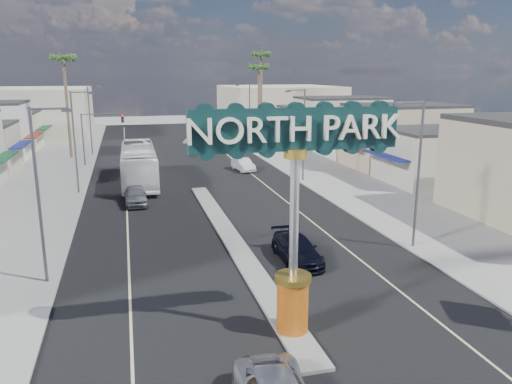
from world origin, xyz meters
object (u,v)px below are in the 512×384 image
traffic_signal_left (99,129)px  streetlight_l_near (41,187)px  streetlight_r_far (248,113)px  palm_right_mid (259,72)px  palm_left_far (64,64)px  city_bus (139,164)px  streetlight_r_mid (302,130)px  car_parked_right (243,165)px  suv_right (297,249)px  streetlight_l_mid (76,137)px  gateway_sign (295,196)px  traffic_signal_right (254,124)px  car_parked_left (136,195)px  streetlight_l_far (91,116)px  streetlight_r_near (416,167)px

traffic_signal_left → streetlight_l_near: streetlight_l_near is taller
streetlight_r_far → palm_right_mid: (2.57, 4.00, 5.54)m
streetlight_r_far → palm_left_far: palm_left_far is taller
streetlight_l_near → streetlight_r_far: same height
traffic_signal_left → city_bus: bearing=-70.1°
streetlight_r_far → palm_right_mid: bearing=57.3°
streetlight_r_mid → car_parked_right: bearing=123.2°
streetlight_l_near → suv_right: bearing=-1.4°
streetlight_l_mid → suv_right: streetlight_l_mid is taller
streetlight_l_near → car_parked_right: (16.49, 26.67, -4.38)m
gateway_sign → suv_right: size_ratio=1.83×
streetlight_r_far → car_parked_right: (-4.37, -15.33, -4.38)m
traffic_signal_right → city_bus: 18.26m
suv_right → car_parked_left: (-8.62, 15.32, 0.03)m
streetlight_r_mid → car_parked_right: size_ratio=2.16×
streetlight_l_mid → gateway_sign: bearing=-69.6°
streetlight_r_mid → suv_right: bearing=-110.4°
car_parked_right → streetlight_l_mid: bearing=-165.7°
gateway_sign → streetlight_r_mid: size_ratio=1.02×
streetlight_l_near → car_parked_left: size_ratio=2.03×
streetlight_l_far → city_bus: 19.96m
streetlight_l_mid → suv_right: bearing=-56.8°
palm_left_far → streetlight_l_mid: bearing=-82.7°
palm_right_mid → streetlight_r_far: bearing=-122.7°
streetlight_l_far → streetlight_r_near: size_ratio=1.00×
streetlight_l_far → streetlight_r_far: same height
palm_left_far → car_parked_left: palm_left_far is taller
city_bus → streetlight_l_far: bearing=106.1°
palm_left_far → palm_right_mid: bearing=13.0°
streetlight_l_mid → palm_left_far: size_ratio=0.69×
gateway_sign → traffic_signal_left: bearing=102.3°
streetlight_r_near → city_bus: size_ratio=0.67×
car_parked_right → traffic_signal_left: bearing=146.6°
streetlight_r_mid → city_bus: bearing=169.1°
streetlight_l_mid → streetlight_l_near: bearing=-90.0°
streetlight_l_mid → streetlight_r_near: size_ratio=1.00×
traffic_signal_right → city_bus: traffic_signal_right is taller
streetlight_l_near → traffic_signal_left: bearing=87.9°
streetlight_r_far → streetlight_r_near: bearing=-90.0°
gateway_sign → streetlight_r_far: 51.10m
streetlight_r_near → palm_left_far: size_ratio=0.69×
car_parked_left → streetlight_r_far: bearing=57.2°
traffic_signal_left → streetlight_r_near: (19.62, -33.99, 0.79)m
streetlight_r_near → car_parked_left: streetlight_r_near is taller
traffic_signal_left → streetlight_r_near: 39.26m
streetlight_l_mid → palm_right_mid: palm_right_mid is taller
streetlight_l_near → car_parked_right: streetlight_l_near is taller
gateway_sign → streetlight_l_mid: size_ratio=1.02×
gateway_sign → palm_right_mid: 55.76m
city_bus → streetlight_r_mid: bearing=-10.2°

